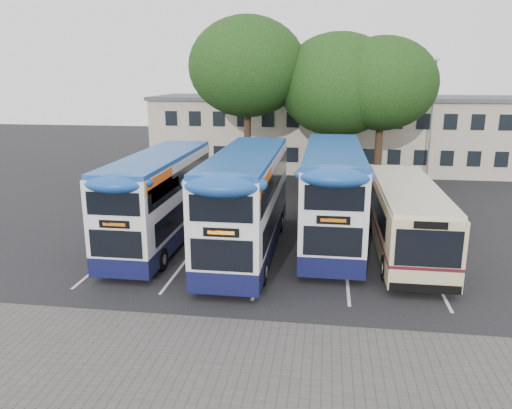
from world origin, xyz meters
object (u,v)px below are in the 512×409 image
Objects in this scene: bus_dd_left at (160,195)px; bus_single at (406,214)px; lamp_post at (432,117)px; tree_right at (382,84)px; bus_dd_right at (332,190)px; bus_dd_mid at (247,198)px; tree_mid at (339,85)px; tree_left at (247,67)px.

bus_single is at bearing 2.44° from bus_dd_left.
bus_single is at bearing -104.02° from lamp_post.
bus_dd_left is (-11.30, -12.46, -4.98)m from tree_right.
bus_dd_right is 3.59m from bus_single.
tree_right is 15.56m from bus_dd_mid.
lamp_post is 21.21m from bus_dd_left.
tree_right is 1.00× the size of bus_dd_left.
lamp_post is at bearing 12.79° from tree_mid.
tree_mid reaches higher than lamp_post.
lamp_post reaches higher than bus_dd_left.
bus_dd_mid is at bearing -118.19° from tree_right.
tree_mid is 0.97× the size of bus_dd_right.
tree_right is at bearing -0.84° from tree_left.
bus_dd_right is (-3.14, -10.97, -4.82)m from tree_right.
tree_left reaches higher than tree_mid.
bus_dd_right is at bearing 163.52° from bus_single.
bus_dd_left reaches higher than bus_single.
tree_mid is (6.23, 0.60, -1.18)m from tree_left.
bus_single is at bearing -52.48° from tree_left.
tree_left is 1.14× the size of tree_right.
bus_dd_right is at bearing -105.96° from tree_right.
bus_dd_mid is (2.08, -13.17, -5.92)m from tree_left.
bus_dd_mid is at bearing -106.78° from tree_mid.
bus_dd_left is 0.94× the size of bus_dd_right.
tree_right reaches higher than bus_dd_mid.
bus_dd_left is 0.94× the size of bus_dd_mid.
tree_mid is at bearing 165.60° from tree_right.
bus_dd_left is 4.35m from bus_dd_mid.
lamp_post is at bearing 44.26° from bus_dd_left.
lamp_post reaches higher than bus_dd_mid.
lamp_post is at bearing 9.27° from tree_left.
bus_single is (11.52, 0.49, -0.60)m from bus_dd_left.
lamp_post is 0.81× the size of bus_dd_mid.
bus_single is (7.21, 1.07, -0.77)m from bus_dd_mid.
tree_mid is 2.93m from tree_right.
bus_dd_mid is (-6.99, -13.04, -4.82)m from tree_right.
tree_right reaches higher than lamp_post.
bus_dd_right is at bearing -61.90° from tree_left.
lamp_post reaches higher than bus_single.
bus_single is (0.22, -11.97, -5.59)m from tree_right.
tree_left is at bearing 79.95° from bus_dd_left.
tree_right is at bearing 61.81° from bus_dd_mid.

